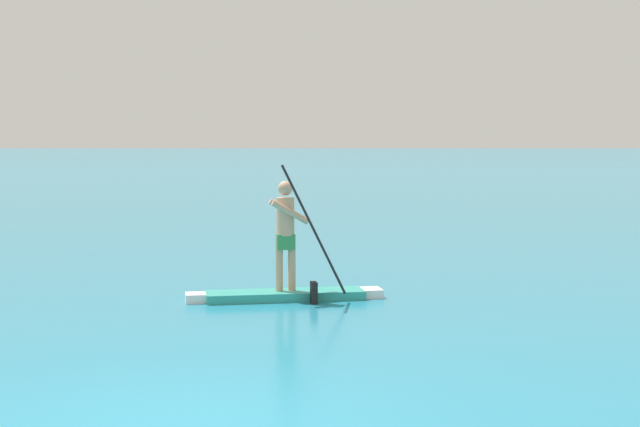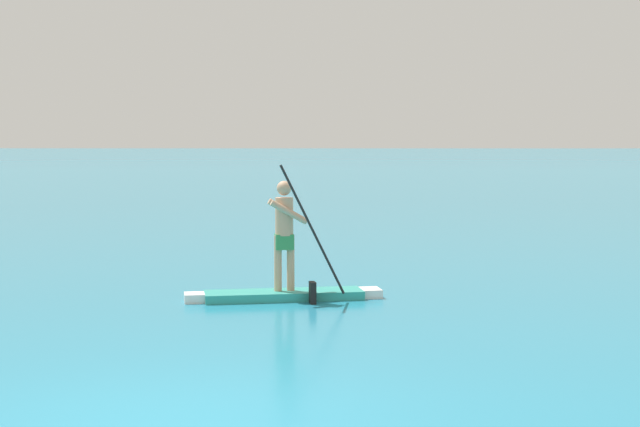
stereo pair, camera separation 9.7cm
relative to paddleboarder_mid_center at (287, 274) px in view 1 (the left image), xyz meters
The scene contains 1 object.
paddleboarder_mid_center is the anchor object (origin of this frame).
Camera 1 is at (1.18, -7.31, 2.32)m, focal length 52.70 mm.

